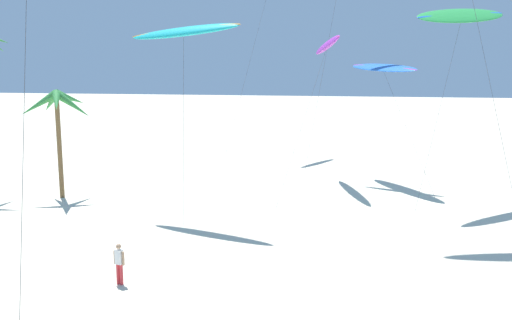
# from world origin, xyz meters

# --- Properties ---
(palm_tree_0) EXTENTS (4.41, 4.84, 7.13)m
(palm_tree_0) POSITION_xyz_m (-14.27, 36.12, 5.90)
(palm_tree_0) COLOR brown
(palm_tree_0) RESTS_ON ground
(flying_kite_1) EXTENTS (7.12, 3.66, 11.19)m
(flying_kite_1) POSITION_xyz_m (-4.82, 33.08, 10.53)
(flying_kite_1) COLOR #19B2B7
(flying_kite_1) RESTS_ON ground
(flying_kite_4) EXTENTS (6.20, 8.29, 8.92)m
(flying_kite_4) POSITION_xyz_m (6.56, 44.70, 8.45)
(flying_kite_4) COLOR blue
(flying_kite_4) RESTS_ON ground
(flying_kite_7) EXTENTS (6.93, 6.71, 12.54)m
(flying_kite_7) POSITION_xyz_m (11.02, 39.76, 11.68)
(flying_kite_7) COLOR green
(flying_kite_7) RESTS_ON ground
(flying_kite_8) EXTENTS (3.91, 11.95, 11.00)m
(flying_kite_8) POSITION_xyz_m (2.57, 43.92, 10.03)
(flying_kite_8) COLOR purple
(flying_kite_8) RESTS_ON ground
(person_mid_field) EXTENTS (0.50, 0.27, 1.70)m
(person_mid_field) POSITION_xyz_m (-4.53, 22.59, 0.93)
(person_mid_field) COLOR red
(person_mid_field) RESTS_ON ground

